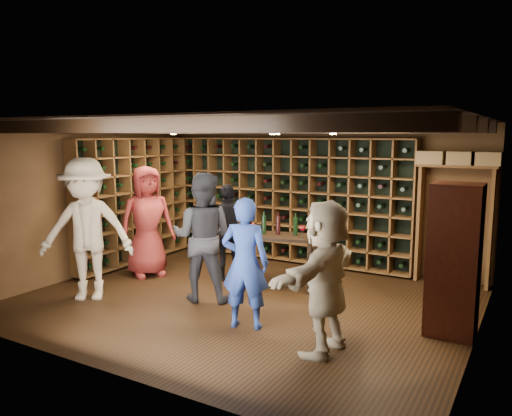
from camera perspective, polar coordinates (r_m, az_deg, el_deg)
The scene contains 13 objects.
ground at distance 7.16m, azimuth -1.41°, elevation -10.54°, with size 6.00×6.00×0.00m, color black.
room_shell at distance 6.82m, azimuth -1.25°, elevation 9.21°, with size 6.00×6.00×6.00m.
wine_rack_back at distance 9.14m, azimuth 3.36°, elevation 1.00°, with size 4.65×0.30×2.20m.
wine_rack_left at distance 9.25m, azimuth -13.85°, elevation 0.85°, with size 0.30×2.65×2.20m.
crate_shelf at distance 8.21m, azimuth 21.99°, elevation 2.51°, with size 1.20×0.32×2.07m.
display_cabinet at distance 6.21m, azimuth 21.64°, elevation -5.87°, with size 0.55×0.50×1.75m.
man_blue_shirt at distance 6.00m, azimuth -1.26°, elevation -6.33°, with size 0.58×0.38×1.59m, color navy.
man_grey_suit at distance 7.03m, azimuth -6.13°, elevation -3.31°, with size 0.88×0.68×1.81m, color black.
guest_red_floral at distance 8.39m, azimuth -12.34°, elevation -1.48°, with size 0.89×0.58×1.82m, color maroon.
guest_woman_black at distance 8.04m, azimuth -3.12°, elevation -2.75°, with size 0.90×0.38×1.54m, color black.
guest_khaki at distance 7.40m, azimuth -18.81°, elevation -2.33°, with size 1.30×0.75×2.01m, color gray.
guest_beige at distance 5.37m, azimuth 7.92°, elevation -7.84°, with size 1.54×0.49×1.66m, color gray.
tasting_table at distance 7.59m, azimuth 2.74°, elevation -3.76°, with size 1.18×0.78×1.10m.
Camera 1 is at (3.53, -5.78, 2.32)m, focal length 35.00 mm.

